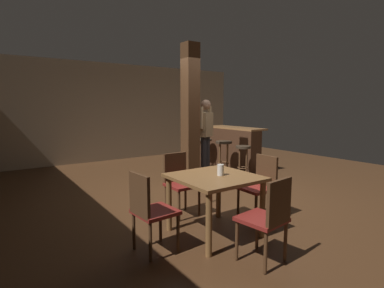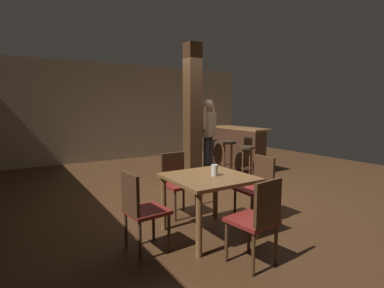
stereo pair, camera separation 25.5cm
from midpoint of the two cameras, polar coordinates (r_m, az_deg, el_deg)
The scene contains 14 objects.
ground_plane at distance 5.47m, azimuth 3.22°, elevation -9.65°, with size 10.80×10.80×0.00m, color #422816.
wall_back at distance 9.20m, azimuth -14.38°, elevation 5.90°, with size 8.00×0.10×2.80m, color gray.
pillar at distance 5.95m, azimuth -1.56°, elevation 5.44°, with size 0.28×0.28×2.80m, color #422816.
dining_table at distance 3.72m, azimuth 2.36°, elevation -7.86°, with size 0.96×0.96×0.74m.
chair_east at distance 4.32m, azimuth 11.25°, elevation -7.45°, with size 0.43×0.43×0.89m.
chair_south at distance 3.13m, azimuth 12.01°, elevation -13.27°, with size 0.47×0.47×0.89m.
chair_west at distance 3.33m, azimuth -10.36°, elevation -11.97°, with size 0.45×0.45×0.89m.
chair_north at distance 4.44m, azimuth -4.06°, elevation -6.91°, with size 0.43×0.43×0.89m.
napkin_cup at distance 3.70m, azimuth 3.48°, elevation -4.97°, with size 0.08×0.08×0.14m, color beige.
standing_person at distance 6.30m, azimuth 1.43°, elevation 1.92°, with size 0.46×0.33×1.72m.
bar_counter at distance 7.65m, azimuth 6.66°, elevation -0.67°, with size 0.56×1.67×1.05m.
bar_stool_near at distance 6.59m, azimuth 8.61°, elevation -2.00°, with size 0.32×0.32×0.73m.
bar_stool_mid at distance 6.99m, azimuth 5.02°, elevation -0.96°, with size 0.38×0.38×0.78m.
bar_stool_far at distance 7.75m, azimuth 1.46°, elevation -0.28°, with size 0.38×0.38×0.74m.
Camera 1 is at (-3.35, -4.04, 1.60)m, focal length 28.00 mm.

